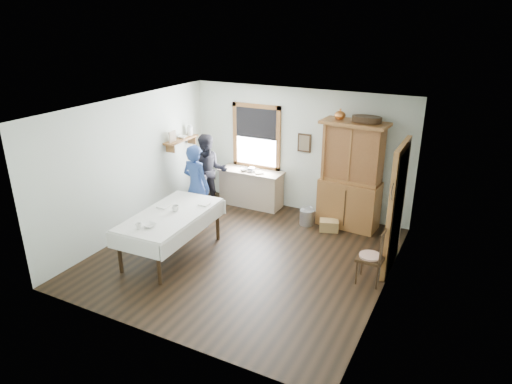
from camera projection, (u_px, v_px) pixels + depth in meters
room at (243, 187)px, 7.84m from camera, size 5.01×5.01×2.70m
window at (256, 133)px, 10.21m from camera, size 1.18×0.07×1.48m
doorway at (397, 205)px, 7.57m from camera, size 0.09×1.14×2.22m
wall_shelf at (182, 138)px, 10.04m from camera, size 0.24×1.00×0.44m
framed_picture at (304, 143)px, 9.75m from camera, size 0.30×0.04×0.40m
rug_beater at (394, 184)px, 6.92m from camera, size 0.01×0.27×0.27m
work_counter at (251, 188)px, 10.42m from camera, size 1.46×0.56×0.83m
china_hutch at (351, 176)px, 9.13m from camera, size 1.34×0.71×2.20m
dining_table at (172, 234)px, 8.23m from camera, size 1.17×2.11×0.83m
spindle_chair at (371, 255)px, 7.35m from camera, size 0.46×0.46×0.98m
pail at (307, 217)px, 9.53m from camera, size 0.39×0.39×0.32m
wicker_basket at (329, 225)px, 9.27m from camera, size 0.45×0.38×0.22m
woman_blue at (196, 189)px, 9.25m from camera, size 0.64×0.46×1.61m
figure_dark at (209, 175)px, 10.11m from camera, size 0.98×0.94×1.59m
table_cup_a at (176, 208)px, 8.16m from camera, size 0.14×0.14×0.11m
table_cup_b at (138, 226)px, 7.48m from camera, size 0.11×0.11×0.10m
table_bowl at (149, 225)px, 7.56m from camera, size 0.24×0.24×0.06m
counter_book at (255, 173)px, 10.11m from camera, size 0.25×0.26×0.02m
counter_bowl at (244, 170)px, 10.24m from camera, size 0.21×0.21×0.06m
shelf_bowl at (182, 137)px, 10.04m from camera, size 0.22×0.22×0.05m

